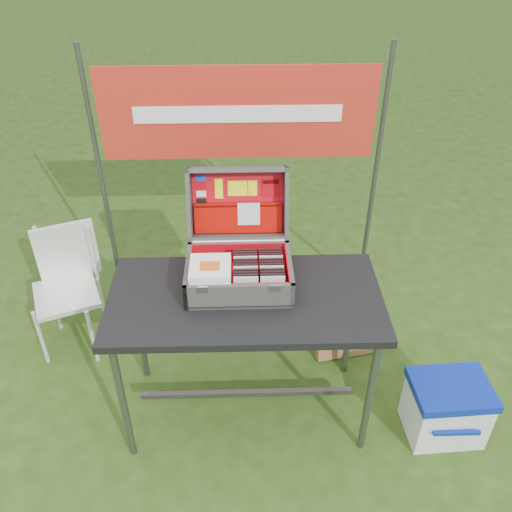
{
  "coord_description": "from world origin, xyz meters",
  "views": [
    {
      "loc": [
        0.01,
        -1.92,
        2.45
      ],
      "look_at": [
        0.07,
        0.1,
        1.0
      ],
      "focal_mm": 38.0,
      "sensor_mm": 36.0,
      "label": 1
    }
  ],
  "objects_px": {
    "suitcase": "(238,240)",
    "cardboard_box": "(348,326)",
    "chair": "(67,296)",
    "table": "(246,356)",
    "cooler": "(446,409)"
  },
  "relations": [
    {
      "from": "chair",
      "to": "cooler",
      "type": "bearing_deg",
      "value": -39.84
    },
    {
      "from": "suitcase",
      "to": "chair",
      "type": "xyz_separation_m",
      "value": [
        -1.03,
        0.39,
        -0.64
      ]
    },
    {
      "from": "chair",
      "to": "cardboard_box",
      "type": "distance_m",
      "value": 1.69
    },
    {
      "from": "table",
      "to": "cardboard_box",
      "type": "bearing_deg",
      "value": 34.62
    },
    {
      "from": "chair",
      "to": "cardboard_box",
      "type": "bearing_deg",
      "value": -24.79
    },
    {
      "from": "suitcase",
      "to": "cardboard_box",
      "type": "bearing_deg",
      "value": 23.51
    },
    {
      "from": "chair",
      "to": "cardboard_box",
      "type": "xyz_separation_m",
      "value": [
        1.67,
        -0.11,
        -0.18
      ]
    },
    {
      "from": "table",
      "to": "cooler",
      "type": "height_order",
      "value": "table"
    },
    {
      "from": "cooler",
      "to": "chair",
      "type": "bearing_deg",
      "value": 158.17
    },
    {
      "from": "table",
      "to": "suitcase",
      "type": "distance_m",
      "value": 0.64
    },
    {
      "from": "suitcase",
      "to": "cooler",
      "type": "relative_size",
      "value": 1.32
    },
    {
      "from": "cooler",
      "to": "cardboard_box",
      "type": "relative_size",
      "value": 0.96
    },
    {
      "from": "cooler",
      "to": "chair",
      "type": "height_order",
      "value": "chair"
    },
    {
      "from": "suitcase",
      "to": "cardboard_box",
      "type": "distance_m",
      "value": 1.09
    },
    {
      "from": "suitcase",
      "to": "chair",
      "type": "height_order",
      "value": "suitcase"
    }
  ]
}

